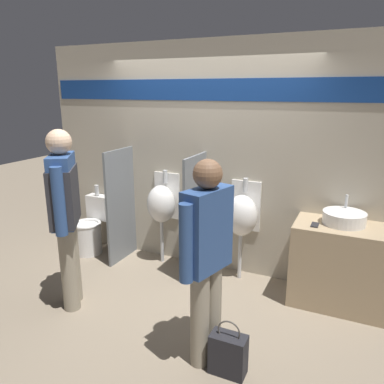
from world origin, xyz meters
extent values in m
plane|color=gray|center=(0.00, 0.00, 0.00)|extent=(16.00, 16.00, 0.00)
cube|color=#B2A893|center=(0.00, 0.60, 1.35)|extent=(4.37, 0.06, 2.70)
cube|color=navy|center=(0.00, 0.56, 2.15)|extent=(4.28, 0.01, 0.24)
cube|color=tan|center=(1.63, 0.29, 0.43)|extent=(1.01, 0.55, 0.86)
cylinder|color=white|center=(1.58, 0.35, 0.92)|extent=(0.42, 0.42, 0.12)
cylinder|color=silver|center=(1.58, 0.50, 1.05)|extent=(0.03, 0.03, 0.14)
cube|color=#232328|center=(1.33, 0.18, 0.86)|extent=(0.07, 0.14, 0.01)
cube|color=slate|center=(-1.05, 0.28, 0.72)|extent=(0.03, 0.59, 1.44)
cube|color=slate|center=(-0.01, 0.28, 0.72)|extent=(0.03, 0.59, 1.44)
cylinder|color=silver|center=(-0.53, 0.40, 0.28)|extent=(0.04, 0.04, 0.56)
ellipsoid|color=white|center=(-0.53, 0.40, 0.78)|extent=(0.37, 0.32, 0.47)
cube|color=white|center=(-0.53, 0.56, 0.85)|extent=(0.35, 0.02, 0.59)
cylinder|color=silver|center=(-0.53, 0.52, 1.10)|extent=(0.06, 0.06, 0.16)
cylinder|color=silver|center=(0.51, 0.40, 0.28)|extent=(0.04, 0.04, 0.56)
ellipsoid|color=white|center=(0.51, 0.40, 0.78)|extent=(0.37, 0.32, 0.47)
cube|color=white|center=(0.51, 0.56, 0.85)|extent=(0.35, 0.02, 0.59)
cylinder|color=silver|center=(0.51, 0.52, 1.10)|extent=(0.06, 0.06, 0.16)
cylinder|color=white|center=(-1.57, 0.21, 0.20)|extent=(0.36, 0.36, 0.41)
torus|color=white|center=(-1.57, 0.21, 0.42)|extent=(0.37, 0.37, 0.04)
cube|color=white|center=(-1.57, 0.48, 0.57)|extent=(0.33, 0.16, 0.34)
cylinder|color=silver|center=(-1.57, 0.46, 0.82)|extent=(0.06, 0.06, 0.14)
cylinder|color=gray|center=(-0.83, -0.93, 0.44)|extent=(0.16, 0.16, 0.87)
cylinder|color=gray|center=(-0.93, -0.78, 0.44)|extent=(0.16, 0.16, 0.87)
cube|color=#2D4C84|center=(-0.88, -0.85, 1.22)|extent=(0.42, 0.49, 0.69)
cube|color=#2D2D33|center=(-0.88, -0.85, 1.16)|extent=(0.46, 0.53, 0.55)
cylinder|color=#2D4C84|center=(-0.74, -1.07, 1.18)|extent=(0.11, 0.11, 0.64)
cylinder|color=#2D4C84|center=(-1.03, -0.64, 1.18)|extent=(0.11, 0.11, 0.64)
sphere|color=beige|center=(-0.88, -0.85, 1.68)|extent=(0.24, 0.24, 0.24)
cylinder|color=gray|center=(0.66, -1.11, 0.41)|extent=(0.15, 0.15, 0.81)
cylinder|color=gray|center=(0.70, -0.95, 0.41)|extent=(0.15, 0.15, 0.81)
cube|color=#2D4C84|center=(0.68, -1.03, 1.13)|extent=(0.29, 0.46, 0.64)
cylinder|color=#2D4C84|center=(0.61, -1.26, 1.10)|extent=(0.10, 0.10, 0.59)
cylinder|color=#2D4C84|center=(0.74, -0.80, 1.10)|extent=(0.10, 0.10, 0.59)
sphere|color=brown|center=(0.68, -1.03, 1.56)|extent=(0.22, 0.22, 0.22)
cube|color=#232328|center=(0.90, -1.11, 0.17)|extent=(0.28, 0.16, 0.33)
torus|color=#4C4742|center=(0.90, -1.11, 0.37)|extent=(0.18, 0.01, 0.18)
camera|label=1|loc=(1.68, -3.47, 2.15)|focal=35.00mm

